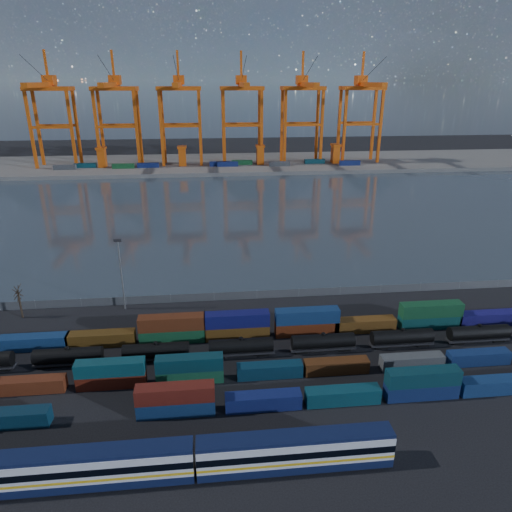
{
  "coord_description": "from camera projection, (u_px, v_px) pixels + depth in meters",
  "views": [
    {
      "loc": [
        -10.14,
        -67.95,
        47.97
      ],
      "look_at": [
        0.0,
        30.0,
        10.0
      ],
      "focal_mm": 32.0,
      "sensor_mm": 36.0,
      "label": 1
    }
  ],
  "objects": [
    {
      "name": "gantry_cranes",
      "position": [
        211.0,
        98.0,
        255.28
      ],
      "size": [
        199.4,
        46.85,
        63.45
      ],
      "color": "#D8530F",
      "rests_on": "ground"
    },
    {
      "name": "straddle_carriers",
      "position": [
        222.0,
        155.0,
        263.86
      ],
      "size": [
        140.0,
        7.0,
        11.1
      ],
      "color": "#D8530F",
      "rests_on": "far_quay"
    },
    {
      "name": "harbor_water",
      "position": [
        236.0,
        211.0,
        178.74
      ],
      "size": [
        700.0,
        700.0,
        0.0
      ],
      "primitive_type": "plane",
      "color": "#303B45",
      "rests_on": "ground"
    },
    {
      "name": "ground",
      "position": [
        273.0,
        368.0,
        81.3
      ],
      "size": [
        700.0,
        700.0,
        0.0
      ],
      "primitive_type": "plane",
      "color": "black",
      "rests_on": "ground"
    },
    {
      "name": "container_row_north",
      "position": [
        299.0,
        324.0,
        91.42
      ],
      "size": [
        116.55,
        2.6,
        5.55
      ],
      "color": "navy",
      "rests_on": "ground"
    },
    {
      "name": "tanker_string",
      "position": [
        282.0,
        344.0,
        85.22
      ],
      "size": [
        120.86,
        2.66,
        3.8
      ],
      "color": "black",
      "rests_on": "ground"
    },
    {
      "name": "bare_tree",
      "position": [
        20.0,
        301.0,
        97.41
      ],
      "size": [
        2.01,
        2.07,
        7.76
      ],
      "color": "black",
      "rests_on": "ground"
    },
    {
      "name": "waterfront_fence",
      "position": [
        257.0,
        295.0,
        106.92
      ],
      "size": [
        160.12,
        0.12,
        2.2
      ],
      "color": "#595B5E",
      "rests_on": "ground"
    },
    {
      "name": "far_quay",
      "position": [
        225.0,
        164.0,
        275.83
      ],
      "size": [
        700.0,
        70.0,
        2.0
      ],
      "primitive_type": "cube",
      "color": "#514F4C",
      "rests_on": "ground"
    },
    {
      "name": "container_row_south",
      "position": [
        258.0,
        398.0,
        70.77
      ],
      "size": [
        140.62,
        2.42,
        5.16
      ],
      "color": "#393C3E",
      "rests_on": "ground"
    },
    {
      "name": "quay_containers",
      "position": [
        207.0,
        164.0,
        260.46
      ],
      "size": [
        172.58,
        10.99,
        2.6
      ],
      "color": "navy",
      "rests_on": "far_quay"
    },
    {
      "name": "container_row_mid",
      "position": [
        201.0,
        372.0,
        77.38
      ],
      "size": [
        140.39,
        2.3,
        4.91
      ],
      "color": "#36393A",
      "rests_on": "ground"
    },
    {
      "name": "passenger_train",
      "position": [
        91.0,
        468.0,
        56.97
      ],
      "size": [
        77.69,
        3.17,
        5.44
      ],
      "color": "silver",
      "rests_on": "ground"
    },
    {
      "name": "distant_mountains",
      "position": [
        226.0,
        24.0,
        1493.03
      ],
      "size": [
        2470.0,
        1100.0,
        520.0
      ],
      "color": "#1E2630",
      "rests_on": "ground"
    },
    {
      "name": "yard_light_mast",
      "position": [
        121.0,
        271.0,
        99.2
      ],
      "size": [
        1.6,
        0.4,
        16.6
      ],
      "color": "slate",
      "rests_on": "ground"
    }
  ]
}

